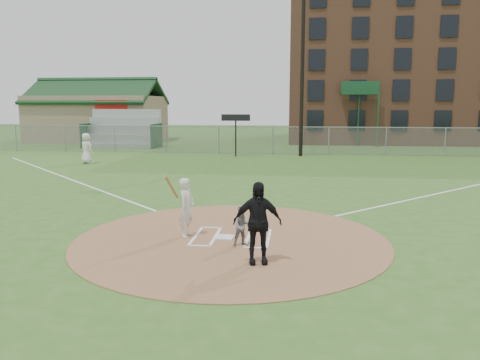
# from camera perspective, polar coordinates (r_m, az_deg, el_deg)

# --- Properties ---
(ground) EXTENTS (140.00, 140.00, 0.00)m
(ground) POSITION_cam_1_polar(r_m,az_deg,el_deg) (12.71, -1.09, -7.23)
(ground) COLOR #325E20
(ground) RESTS_ON ground
(dirt_circle) EXTENTS (8.40, 8.40, 0.02)m
(dirt_circle) POSITION_cam_1_polar(r_m,az_deg,el_deg) (12.71, -1.09, -7.19)
(dirt_circle) COLOR #966B47
(dirt_circle) RESTS_ON ground
(home_plate) EXTENTS (0.52, 0.52, 0.03)m
(home_plate) POSITION_cam_1_polar(r_m,az_deg,el_deg) (12.78, -1.87, -6.98)
(home_plate) COLOR silver
(home_plate) RESTS_ON dirt_circle
(foul_line_first) EXTENTS (17.04, 17.04, 0.01)m
(foul_line_first) POSITION_cam_1_polar(r_m,az_deg,el_deg) (22.59, 25.65, -0.86)
(foul_line_first) COLOR white
(foul_line_first) RESTS_ON ground
(foul_line_third) EXTENTS (17.04, 17.04, 0.01)m
(foul_line_third) POSITION_cam_1_polar(r_m,az_deg,el_deg) (23.91, -19.79, 0.01)
(foul_line_third) COLOR white
(foul_line_third) RESTS_ON ground
(catcher) EXTENTS (0.61, 0.55, 1.02)m
(catcher) POSITION_cam_1_polar(r_m,az_deg,el_deg) (11.96, 0.29, -5.65)
(catcher) COLOR slate
(catcher) RESTS_ON dirt_circle
(umpire) EXTENTS (1.17, 0.64, 1.88)m
(umpire) POSITION_cam_1_polar(r_m,az_deg,el_deg) (10.58, 2.13, -5.22)
(umpire) COLOR black
(umpire) RESTS_ON dirt_circle
(ondeck_player) EXTENTS (1.09, 0.97, 1.87)m
(ondeck_player) POSITION_cam_1_polar(r_m,az_deg,el_deg) (30.20, -18.20, 3.68)
(ondeck_player) COLOR silver
(ondeck_player) RESTS_ON ground
(batters_boxes) EXTENTS (2.08, 1.88, 0.01)m
(batters_boxes) POSITION_cam_1_polar(r_m,az_deg,el_deg) (12.85, -1.00, -6.94)
(batters_boxes) COLOR white
(batters_boxes) RESTS_ON dirt_circle
(batter_at_plate) EXTENTS (0.68, 1.03, 1.78)m
(batter_at_plate) POSITION_cam_1_polar(r_m,az_deg,el_deg) (12.82, -6.53, -3.30)
(batter_at_plate) COLOR silver
(batter_at_plate) RESTS_ON dirt_circle
(outfield_fence) EXTENTS (56.08, 0.08, 2.03)m
(outfield_fence) POSITION_cam_1_polar(r_m,az_deg,el_deg) (34.21, 4.04, 4.85)
(outfield_fence) COLOR slate
(outfield_fence) RESTS_ON ground
(bleachers) EXTENTS (6.08, 3.20, 3.20)m
(bleachers) POSITION_cam_1_polar(r_m,az_deg,el_deg) (41.05, -14.18, 6.12)
(bleachers) COLOR #B7BABF
(bleachers) RESTS_ON ground
(clubhouse) EXTENTS (12.20, 8.71, 6.23)m
(clubhouse) POSITION_cam_1_polar(r_m,az_deg,el_deg) (49.20, -16.85, 7.40)
(clubhouse) COLOR gray
(clubhouse) RESTS_ON ground
(brick_warehouse) EXTENTS (30.00, 17.17, 15.00)m
(brick_warehouse) POSITION_cam_1_polar(r_m,az_deg,el_deg) (52.19, 23.38, 12.75)
(brick_warehouse) COLOR brown
(brick_warehouse) RESTS_ON ground
(light_pole) EXTENTS (1.20, 0.30, 12.22)m
(light_pole) POSITION_cam_1_polar(r_m,az_deg,el_deg) (33.21, 7.62, 14.32)
(light_pole) COLOR black
(light_pole) RESTS_ON ground
(scoreboard_sign) EXTENTS (2.00, 0.10, 2.93)m
(scoreboard_sign) POSITION_cam_1_polar(r_m,az_deg,el_deg) (32.57, -0.53, 7.07)
(scoreboard_sign) COLOR black
(scoreboard_sign) RESTS_ON ground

